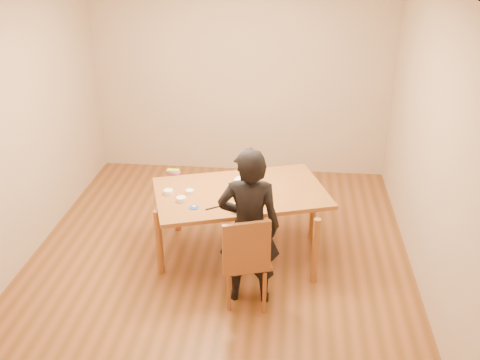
# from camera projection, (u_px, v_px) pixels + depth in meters

# --- Properties ---
(room_shell) EXTENTS (4.00, 4.50, 2.70)m
(room_shell) POSITION_uv_depth(u_px,v_px,m) (222.00, 126.00, 5.41)
(room_shell) COLOR brown
(room_shell) RESTS_ON ground
(dining_table) EXTENTS (1.93, 1.49, 0.04)m
(dining_table) POSITION_uv_depth(u_px,v_px,m) (240.00, 193.00, 5.42)
(dining_table) COLOR brown
(dining_table) RESTS_ON floor
(dining_chair) EXTENTS (0.47, 0.47, 0.04)m
(dining_chair) POSITION_uv_depth(u_px,v_px,m) (248.00, 260.00, 4.84)
(dining_chair) COLOR brown
(dining_chair) RESTS_ON floor
(cake_plate) EXTENTS (0.29, 0.29, 0.02)m
(cake_plate) POSITION_uv_depth(u_px,v_px,m) (245.00, 188.00, 5.45)
(cake_plate) COLOR red
(cake_plate) RESTS_ON dining_table
(cake) EXTENTS (0.23, 0.23, 0.07)m
(cake) POSITION_uv_depth(u_px,v_px,m) (245.00, 184.00, 5.43)
(cake) COLOR white
(cake) RESTS_ON cake_plate
(frosting_dome) EXTENTS (0.23, 0.23, 0.03)m
(frosting_dome) POSITION_uv_depth(u_px,v_px,m) (245.00, 180.00, 5.41)
(frosting_dome) COLOR white
(frosting_dome) RESTS_ON cake
(frosting_tub) EXTENTS (0.08, 0.08, 0.07)m
(frosting_tub) POSITION_uv_depth(u_px,v_px,m) (236.00, 208.00, 5.02)
(frosting_tub) COLOR white
(frosting_tub) RESTS_ON dining_table
(frosting_lid) EXTENTS (0.09, 0.09, 0.01)m
(frosting_lid) POSITION_uv_depth(u_px,v_px,m) (194.00, 207.00, 5.10)
(frosting_lid) COLOR #1944A4
(frosting_lid) RESTS_ON dining_table
(frosting_dollop) EXTENTS (0.04, 0.04, 0.02)m
(frosting_dollop) POSITION_uv_depth(u_px,v_px,m) (194.00, 206.00, 5.09)
(frosting_dollop) COLOR white
(frosting_dollop) RESTS_ON frosting_lid
(ramekin_green) EXTENTS (0.09, 0.09, 0.04)m
(ramekin_green) POSITION_uv_depth(u_px,v_px,m) (181.00, 199.00, 5.21)
(ramekin_green) COLOR white
(ramekin_green) RESTS_ON dining_table
(ramekin_yellow) EXTENTS (0.08, 0.08, 0.04)m
(ramekin_yellow) POSITION_uv_depth(u_px,v_px,m) (190.00, 192.00, 5.36)
(ramekin_yellow) COLOR white
(ramekin_yellow) RESTS_ON dining_table
(ramekin_multi) EXTENTS (0.09, 0.09, 0.04)m
(ramekin_multi) POSITION_uv_depth(u_px,v_px,m) (168.00, 192.00, 5.35)
(ramekin_multi) COLOR white
(ramekin_multi) RESTS_ON dining_table
(candy_box_pink) EXTENTS (0.15, 0.10, 0.02)m
(candy_box_pink) POSITION_uv_depth(u_px,v_px,m) (173.00, 172.00, 5.79)
(candy_box_pink) COLOR #EC37A3
(candy_box_pink) RESTS_ON dining_table
(candy_box_green) EXTENTS (0.14, 0.08, 0.02)m
(candy_box_green) POSITION_uv_depth(u_px,v_px,m) (173.00, 171.00, 5.78)
(candy_box_green) COLOR green
(candy_box_green) RESTS_ON candy_box_pink
(spatula) EXTENTS (0.15, 0.10, 0.01)m
(spatula) POSITION_uv_depth(u_px,v_px,m) (214.00, 208.00, 5.09)
(spatula) COLOR black
(spatula) RESTS_ON dining_table
(person) EXTENTS (0.57, 0.39, 1.53)m
(person) POSITION_uv_depth(u_px,v_px,m) (249.00, 228.00, 4.74)
(person) COLOR black
(person) RESTS_ON floor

